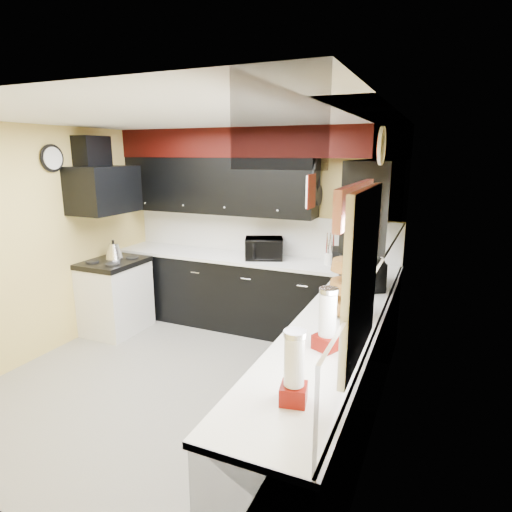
{
  "coord_description": "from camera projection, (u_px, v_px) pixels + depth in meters",
  "views": [
    {
      "loc": [
        2.16,
        -3.21,
        2.21
      ],
      "look_at": [
        0.41,
        0.78,
        1.15
      ],
      "focal_mm": 30.0,
      "sensor_mm": 36.0,
      "label": 1
    }
  ],
  "objects": [
    {
      "name": "ground",
      "position": [
        186.0,
        382.0,
        4.22
      ],
      "size": [
        3.6,
        3.6,
        0.0
      ],
      "primitive_type": "plane",
      "color": "gray",
      "rests_on": "ground"
    },
    {
      "name": "wall_back",
      "position": [
        258.0,
        229.0,
        5.53
      ],
      "size": [
        3.6,
        0.06,
        2.5
      ],
      "primitive_type": "cube",
      "color": "#E0C666",
      "rests_on": "ground"
    },
    {
      "name": "wall_right",
      "position": [
        383.0,
        283.0,
        3.22
      ],
      "size": [
        0.06,
        3.6,
        2.5
      ],
      "primitive_type": "cube",
      "color": "#E0C666",
      "rests_on": "ground"
    },
    {
      "name": "wall_left",
      "position": [
        40.0,
        244.0,
        4.63
      ],
      "size": [
        0.06,
        3.6,
        2.5
      ],
      "primitive_type": "cube",
      "color": "#E0C666",
      "rests_on": "ground"
    },
    {
      "name": "ceiling",
      "position": [
        175.0,
        117.0,
        3.63
      ],
      "size": [
        3.6,
        3.6,
        0.06
      ],
      "primitive_type": "cube",
      "color": "white",
      "rests_on": "wall_back"
    },
    {
      "name": "cab_back",
      "position": [
        249.0,
        294.0,
        5.45
      ],
      "size": [
        3.6,
        0.6,
        0.9
      ],
      "primitive_type": "cube",
      "color": "black",
      "rests_on": "ground"
    },
    {
      "name": "cab_right",
      "position": [
        330.0,
        389.0,
        3.26
      ],
      "size": [
        0.6,
        3.0,
        0.9
      ],
      "primitive_type": "cube",
      "color": "black",
      "rests_on": "ground"
    },
    {
      "name": "counter_back",
      "position": [
        249.0,
        259.0,
        5.34
      ],
      "size": [
        3.62,
        0.64,
        0.04
      ],
      "primitive_type": "cube",
      "color": "white",
      "rests_on": "cab_back"
    },
    {
      "name": "counter_right",
      "position": [
        332.0,
        332.0,
        3.15
      ],
      "size": [
        0.64,
        3.02,
        0.04
      ],
      "primitive_type": "cube",
      "color": "white",
      "rests_on": "cab_right"
    },
    {
      "name": "splash_back",
      "position": [
        258.0,
        233.0,
        5.53
      ],
      "size": [
        3.6,
        0.02,
        0.5
      ],
      "primitive_type": "cube",
      "color": "white",
      "rests_on": "counter_back"
    },
    {
      "name": "splash_right",
      "position": [
        381.0,
        291.0,
        3.24
      ],
      "size": [
        0.02,
        3.6,
        0.5
      ],
      "primitive_type": "cube",
      "color": "white",
      "rests_on": "counter_right"
    },
    {
      "name": "upper_back",
      "position": [
        217.0,
        186.0,
        5.44
      ],
      "size": [
        2.6,
        0.35,
        0.7
      ],
      "primitive_type": "cube",
      "color": "black",
      "rests_on": "wall_back"
    },
    {
      "name": "upper_right",
      "position": [
        381.0,
        198.0,
        3.96
      ],
      "size": [
        0.35,
        1.8,
        0.7
      ],
      "primitive_type": "cube",
      "color": "black",
      "rests_on": "wall_right"
    },
    {
      "name": "soffit_back",
      "position": [
        253.0,
        143.0,
        5.11
      ],
      "size": [
        3.6,
        0.36,
        0.35
      ],
      "primitive_type": "cube",
      "color": "black",
      "rests_on": "wall_back"
    },
    {
      "name": "soffit_right",
      "position": [
        363.0,
        135.0,
        2.88
      ],
      "size": [
        0.36,
        3.24,
        0.35
      ],
      "primitive_type": "cube",
      "color": "black",
      "rests_on": "wall_right"
    },
    {
      "name": "stove",
      "position": [
        116.0,
        298.0,
        5.37
      ],
      "size": [
        0.6,
        0.75,
        0.86
      ],
      "primitive_type": "cube",
      "color": "white",
      "rests_on": "ground"
    },
    {
      "name": "cooktop",
      "position": [
        113.0,
        263.0,
        5.26
      ],
      "size": [
        0.62,
        0.77,
        0.06
      ],
      "primitive_type": "cube",
      "color": "black",
      "rests_on": "stove"
    },
    {
      "name": "hood",
      "position": [
        104.0,
        190.0,
        5.07
      ],
      "size": [
        0.5,
        0.78,
        0.55
      ],
      "primitive_type": "cube",
      "color": "black",
      "rests_on": "wall_left"
    },
    {
      "name": "hood_duct",
      "position": [
        92.0,
        153.0,
        5.02
      ],
      "size": [
        0.24,
        0.4,
        0.4
      ],
      "primitive_type": "cube",
      "color": "black",
      "rests_on": "wall_left"
    },
    {
      "name": "window",
      "position": [
        362.0,
        275.0,
        2.36
      ],
      "size": [
        0.03,
        0.86,
        0.96
      ],
      "primitive_type": null,
      "color": "white",
      "rests_on": "wall_right"
    },
    {
      "name": "valance",
      "position": [
        356.0,
        202.0,
        2.29
      ],
      "size": [
        0.04,
        0.88,
        0.2
      ],
      "primitive_type": "cube",
      "color": "red",
      "rests_on": "wall_right"
    },
    {
      "name": "pan_top",
      "position": [
        317.0,
        172.0,
        4.81
      ],
      "size": [
        0.03,
        0.22,
        0.4
      ],
      "primitive_type": null,
      "color": "black",
      "rests_on": "upper_back"
    },
    {
      "name": "pan_mid",
      "position": [
        313.0,
        195.0,
        4.75
      ],
      "size": [
        0.03,
        0.28,
        0.46
      ],
      "primitive_type": null,
      "color": "black",
      "rests_on": "upper_back"
    },
    {
      "name": "pan_low",
      "position": [
        319.0,
        196.0,
        4.99
      ],
      "size": [
        0.03,
        0.24,
        0.42
      ],
      "primitive_type": null,
      "color": "black",
      "rests_on": "upper_back"
    },
    {
      "name": "cut_board",
      "position": [
        311.0,
        191.0,
        4.63
      ],
      "size": [
        0.03,
        0.26,
        0.35
      ],
      "primitive_type": "cube",
      "color": "white",
      "rests_on": "upper_back"
    },
    {
      "name": "baskets",
      "position": [
        347.0,
        286.0,
        3.39
      ],
      "size": [
        0.27,
        0.27,
        0.5
      ],
      "primitive_type": null,
      "color": "brown",
      "rests_on": "upper_right"
    },
    {
      "name": "clock",
      "position": [
        52.0,
        158.0,
        4.62
      ],
      "size": [
        0.03,
        0.3,
        0.3
      ],
      "primitive_type": null,
      "color": "black",
      "rests_on": "wall_left"
    },
    {
      "name": "deco_plate",
      "position": [
        382.0,
        146.0,
        2.69
      ],
      "size": [
        0.03,
        0.24,
        0.24
      ],
      "primitive_type": null,
      "color": "white",
      "rests_on": "wall_right"
    },
    {
      "name": "toaster_oven",
      "position": [
        264.0,
        248.0,
        5.22
      ],
      "size": [
        0.56,
        0.52,
        0.26
      ],
      "primitive_type": "imported",
      "rotation": [
        0.0,
        0.0,
        0.38
      ],
      "color": "black",
      "rests_on": "counter_back"
    },
    {
      "name": "microwave",
      "position": [
        362.0,
        272.0,
        4.14
      ],
      "size": [
        0.53,
        0.61,
        0.28
      ],
      "primitive_type": "imported",
      "rotation": [
        0.0,
        0.0,
        2.0
      ],
      "color": "black",
      "rests_on": "counter_right"
    },
    {
      "name": "utensil_crock",
      "position": [
        330.0,
        259.0,
        4.97
      ],
      "size": [
        0.13,
        0.13,
        0.14
      ],
      "primitive_type": "cylinder",
      "rotation": [
        0.0,
        0.0,
        0.03
      ],
      "color": "white",
      "rests_on": "counter_back"
    },
    {
      "name": "knife_block",
      "position": [
        337.0,
        257.0,
        4.89
      ],
      "size": [
        0.12,
        0.15,
        0.21
      ],
      "primitive_type": "cube",
      "rotation": [
        0.0,
        0.0,
        0.21
      ],
      "color": "black",
      "rests_on": "counter_back"
    },
    {
      "name": "kettle",
      "position": [
        114.0,
        251.0,
        5.33
      ],
      "size": [
        0.22,
        0.22,
        0.19
      ],
      "primitive_type": null,
      "rotation": [
        0.0,
        0.0,
        -0.02
      ],
      "color": "silver",
      "rests_on": "cooktop"
    },
    {
      "name": "dispenser_a",
      "position": [
        327.0,
        321.0,
        2.79
      ],
      "size": [
        0.19,
        0.19,
        0.4
      ],
      "primitive_type": null,
      "rotation": [
        0.0,
        0.0,
        -0.43
      ],
      "color": "#5F0414",
      "rests_on": "counter_right"
    },
    {
      "name": "dispenser_b",
      "position": [
        294.0,
        370.0,
        2.19
      ],
      "size": [
        0.16,
        0.16,
        0.37
      ],
      "primitive_type": null,
      "rotation": [
        0.0,
        0.0,
        0.19
      ],
      "color": "#5E0E07",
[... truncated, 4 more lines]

